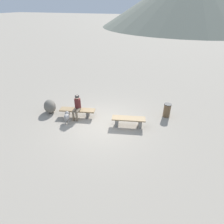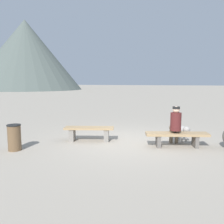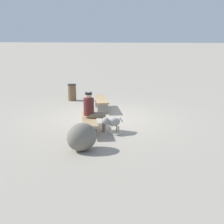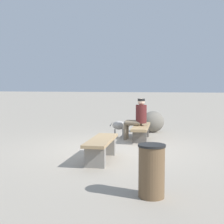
{
  "view_description": "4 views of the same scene",
  "coord_description": "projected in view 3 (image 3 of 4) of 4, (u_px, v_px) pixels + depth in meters",
  "views": [
    {
      "loc": [
        -3.2,
        7.34,
        5.28
      ],
      "look_at": [
        -0.5,
        0.11,
        0.82
      ],
      "focal_mm": 30.3,
      "sensor_mm": 36.0,
      "label": 1
    },
    {
      "loc": [
        1.58,
        -7.3,
        1.97
      ],
      "look_at": [
        -0.95,
        1.5,
        0.75
      ],
      "focal_mm": 37.68,
      "sensor_mm": 36.0,
      "label": 2
    },
    {
      "loc": [
        10.55,
        1.65,
        2.92
      ],
      "look_at": [
        1.15,
        0.5,
        0.54
      ],
      "focal_mm": 49.57,
      "sensor_mm": 36.0,
      "label": 3
    },
    {
      "loc": [
        -6.89,
        -3.0,
        1.52
      ],
      "look_at": [
        1.49,
        0.76,
        0.8
      ],
      "focal_mm": 48.59,
      "sensor_mm": 36.0,
      "label": 4
    }
  ],
  "objects": [
    {
      "name": "bench_left",
      "position": [
        101.0,
        102.0,
        12.21
      ],
      "size": [
        1.68,
        0.83,
        0.46
      ],
      "rotation": [
        0.0,
        0.0,
        0.25
      ],
      "color": "gray",
      "rests_on": "ground"
    },
    {
      "name": "dog",
      "position": [
        112.0,
        122.0,
        9.23
      ],
      "size": [
        0.45,
        0.62,
        0.54
      ],
      "rotation": [
        0.0,
        0.0,
        5.2
      ],
      "color": "gray",
      "rests_on": "ground"
    },
    {
      "name": "ground",
      "position": [
        102.0,
        119.0,
        11.07
      ],
      "size": [
        210.0,
        210.0,
        0.06
      ],
      "primitive_type": "cube",
      "color": "#9E9384"
    },
    {
      "name": "trash_bin",
      "position": [
        72.0,
        92.0,
        13.97
      ],
      "size": [
        0.39,
        0.39,
        0.75
      ],
      "color": "brown",
      "rests_on": "ground"
    },
    {
      "name": "bench_right",
      "position": [
        89.0,
        121.0,
        9.51
      ],
      "size": [
        1.9,
        0.87,
        0.43
      ],
      "rotation": [
        0.0,
        0.0,
        0.25
      ],
      "color": "#605B56",
      "rests_on": "ground"
    },
    {
      "name": "seated_person",
      "position": [
        92.0,
        109.0,
        9.47
      ],
      "size": [
        0.37,
        0.68,
        1.23
      ],
      "rotation": [
        0.0,
        0.0,
        0.11
      ],
      "color": "#511E1E",
      "rests_on": "ground"
    },
    {
      "name": "boulder",
      "position": [
        82.0,
        137.0,
        7.91
      ],
      "size": [
        1.02,
        1.02,
        0.73
      ],
      "primitive_type": "ellipsoid",
      "rotation": [
        0.0,
        0.0,
        3.9
      ],
      "color": "#6B665B",
      "rests_on": "ground"
    }
  ]
}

